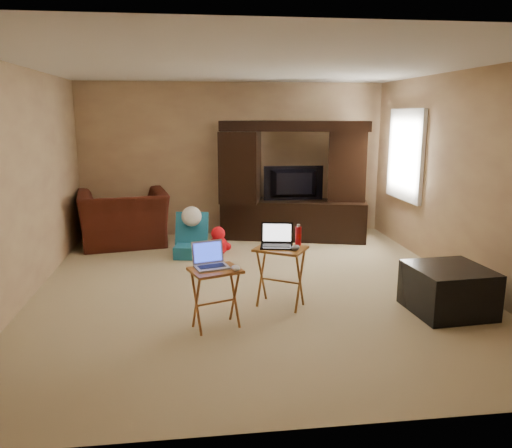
{
  "coord_description": "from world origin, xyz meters",
  "views": [
    {
      "loc": [
        -0.68,
        -5.55,
        1.99
      ],
      "look_at": [
        0.0,
        -0.2,
        0.8
      ],
      "focal_mm": 35.0,
      "sensor_mm": 36.0,
      "label": 1
    }
  ],
  "objects": [
    {
      "name": "recliner",
      "position": [
        -1.76,
        2.15,
        0.42
      ],
      "size": [
        1.48,
        1.35,
        0.84
      ],
      "primitive_type": "imported",
      "rotation": [
        0.0,
        0.0,
        3.33
      ],
      "color": "#46180F",
      "rests_on": "floor"
    },
    {
      "name": "window_frame",
      "position": [
        2.46,
        1.55,
        1.4
      ],
      "size": [
        0.06,
        1.14,
        1.34
      ],
      "primitive_type": "cube",
      "color": "white",
      "rests_on": "ground"
    },
    {
      "name": "wall_right",
      "position": [
        2.5,
        0.0,
        1.25
      ],
      "size": [
        0.0,
        5.5,
        5.5
      ],
      "primitive_type": "plane",
      "rotation": [
        1.57,
        0.0,
        -1.57
      ],
      "color": "tan",
      "rests_on": "ground"
    },
    {
      "name": "laptop_left",
      "position": [
        -0.53,
        -1.07,
        0.7
      ],
      "size": [
        0.36,
        0.33,
        0.24
      ],
      "primitive_type": "cube",
      "rotation": [
        0.0,
        0.0,
        0.27
      ],
      "color": "#ABABAF",
      "rests_on": "tray_table_left"
    },
    {
      "name": "entertainment_center",
      "position": [
        0.92,
        2.23,
        0.95
      ],
      "size": [
        2.38,
        1.16,
        1.89
      ],
      "primitive_type": "cube",
      "rotation": [
        0.0,
        0.0,
        -0.26
      ],
      "color": "black",
      "rests_on": "floor"
    },
    {
      "name": "wall_front",
      "position": [
        0.0,
        -2.75,
        1.25
      ],
      "size": [
        5.0,
        0.0,
        5.0
      ],
      "primitive_type": "plane",
      "rotation": [
        -1.57,
        0.0,
        0.0
      ],
      "color": "tan",
      "rests_on": "ground"
    },
    {
      "name": "plush_toy",
      "position": [
        -0.34,
        1.41,
        0.21
      ],
      "size": [
        0.38,
        0.32,
        0.42
      ],
      "primitive_type": null,
      "color": "red",
      "rests_on": "floor"
    },
    {
      "name": "mouse_left",
      "position": [
        -0.31,
        -1.17,
        0.61
      ],
      "size": [
        0.1,
        0.13,
        0.05
      ],
      "primitive_type": "ellipsoid",
      "rotation": [
        0.0,
        0.0,
        0.24
      ],
      "color": "silver",
      "rests_on": "tray_table_left"
    },
    {
      "name": "mouse_right",
      "position": [
        0.33,
        -0.76,
        0.67
      ],
      "size": [
        0.13,
        0.15,
        0.05
      ],
      "primitive_type": "ellipsoid",
      "rotation": [
        0.0,
        0.0,
        -0.41
      ],
      "color": "#3E3F43",
      "rests_on": "tray_table_right"
    },
    {
      "name": "window_pane",
      "position": [
        2.48,
        1.55,
        1.4
      ],
      "size": [
        0.0,
        1.2,
        1.2
      ],
      "primitive_type": "plane",
      "rotation": [
        1.57,
        0.0,
        -1.57
      ],
      "color": "white",
      "rests_on": "ground"
    },
    {
      "name": "tray_table_left",
      "position": [
        -0.5,
        -1.1,
        0.29
      ],
      "size": [
        0.54,
        0.49,
        0.58
      ],
      "primitive_type": "cube",
      "rotation": [
        0.0,
        0.0,
        0.34
      ],
      "color": "#A96A29",
      "rests_on": "floor"
    },
    {
      "name": "ottoman",
      "position": [
        1.88,
        -1.01,
        0.24
      ],
      "size": [
        0.79,
        0.79,
        0.48
      ],
      "primitive_type": "cube",
      "rotation": [
        0.0,
        0.0,
        0.07
      ],
      "color": "black",
      "rests_on": "floor"
    },
    {
      "name": "ceiling",
      "position": [
        0.0,
        0.0,
        2.5
      ],
      "size": [
        5.5,
        5.5,
        0.0
      ],
      "primitive_type": "plane",
      "rotation": [
        3.14,
        0.0,
        0.0
      ],
      "color": "silver",
      "rests_on": "ground"
    },
    {
      "name": "television",
      "position": [
        0.92,
        2.19,
        0.91
      ],
      "size": [
        0.96,
        0.14,
        0.55
      ],
      "primitive_type": "imported",
      "rotation": [
        0.0,
        0.0,
        3.12
      ],
      "color": "black",
      "rests_on": "entertainment_center"
    },
    {
      "name": "laptop_right",
      "position": [
        0.16,
        -0.62,
        0.76
      ],
      "size": [
        0.38,
        0.33,
        0.24
      ],
      "primitive_type": "cube",
      "rotation": [
        0.0,
        0.0,
        -0.19
      ],
      "color": "black",
      "rests_on": "tray_table_right"
    },
    {
      "name": "push_toy",
      "position": [
        1.6,
        2.18,
        0.23
      ],
      "size": [
        0.65,
        0.49,
        0.47
      ],
      "primitive_type": null,
      "rotation": [
        0.0,
        0.0,
        -0.07
      ],
      "color": "#1930CE",
      "rests_on": "floor"
    },
    {
      "name": "child_rocker",
      "position": [
        -0.71,
        1.38,
        0.31
      ],
      "size": [
        0.56,
        0.61,
        0.62
      ],
      "primitive_type": null,
      "rotation": [
        0.0,
        0.0,
        -0.19
      ],
      "color": "#1A6A8F",
      "rests_on": "floor"
    },
    {
      "name": "floor",
      "position": [
        0.0,
        0.0,
        0.0
      ],
      "size": [
        5.5,
        5.5,
        0.0
      ],
      "primitive_type": "plane",
      "color": "#CAB78C",
      "rests_on": "ground"
    },
    {
      "name": "wall_left",
      "position": [
        -2.5,
        0.0,
        1.25
      ],
      "size": [
        0.0,
        5.5,
        5.5
      ],
      "primitive_type": "plane",
      "rotation": [
        1.57,
        0.0,
        1.57
      ],
      "color": "tan",
      "rests_on": "ground"
    },
    {
      "name": "water_bottle",
      "position": [
        0.4,
        -0.56,
        0.74
      ],
      "size": [
        0.06,
        0.06,
        0.2
      ],
      "primitive_type": "cylinder",
      "color": "#B60B12",
      "rests_on": "tray_table_right"
    },
    {
      "name": "wall_back",
      "position": [
        0.0,
        2.75,
        1.25
      ],
      "size": [
        5.0,
        0.0,
        5.0
      ],
      "primitive_type": "plane",
      "rotation": [
        1.57,
        0.0,
        0.0
      ],
      "color": "tan",
      "rests_on": "ground"
    },
    {
      "name": "tray_table_right",
      "position": [
        0.2,
        -0.64,
        0.32
      ],
      "size": [
        0.63,
        0.59,
        0.64
      ],
      "primitive_type": "cube",
      "rotation": [
        0.0,
        0.0,
        -0.55
      ],
      "color": "#A66728",
      "rests_on": "floor"
    }
  ]
}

